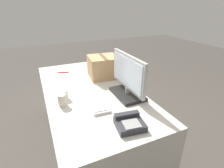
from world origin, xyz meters
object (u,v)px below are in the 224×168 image
(monitor, at_px, (128,79))
(spoon, at_px, (76,70))
(cardboard_box, at_px, (103,67))
(desk_phone, at_px, (129,123))
(pen_marker, at_px, (63,72))
(paper_cup_left, at_px, (65,94))
(keyboard, at_px, (96,101))
(paper_cup_right, at_px, (62,100))

(monitor, height_order, spoon, monitor)
(monitor, relative_size, cardboard_box, 1.51)
(cardboard_box, bearing_deg, spoon, -143.51)
(desk_phone, xyz_separation_m, pen_marker, (-1.28, -0.24, -0.02))
(paper_cup_left, bearing_deg, spoon, 158.28)
(cardboard_box, relative_size, pen_marker, 2.60)
(paper_cup_left, xyz_separation_m, cardboard_box, (-0.36, 0.53, 0.08))
(cardboard_box, distance_m, pen_marker, 0.55)
(monitor, height_order, cardboard_box, monitor)
(keyboard, distance_m, paper_cup_right, 0.29)
(paper_cup_right, bearing_deg, desk_phone, 38.24)
(paper_cup_left, height_order, spoon, paper_cup_left)
(paper_cup_right, height_order, cardboard_box, cardboard_box)
(paper_cup_right, xyz_separation_m, pen_marker, (-0.79, 0.14, -0.05))
(monitor, relative_size, paper_cup_left, 6.12)
(desk_phone, height_order, pen_marker, desk_phone)
(desk_phone, height_order, paper_cup_left, paper_cup_left)
(desk_phone, distance_m, spoon, 1.31)
(keyboard, relative_size, paper_cup_left, 4.92)
(desk_phone, relative_size, cardboard_box, 0.61)
(keyboard, bearing_deg, paper_cup_right, -98.98)
(keyboard, relative_size, paper_cup_right, 4.16)
(monitor, bearing_deg, keyboard, -91.81)
(desk_phone, bearing_deg, keyboard, -157.88)
(paper_cup_right, bearing_deg, cardboard_box, 129.45)
(spoon, distance_m, cardboard_box, 0.44)
(cardboard_box, xyz_separation_m, pen_marker, (-0.32, -0.43, -0.12))
(keyboard, xyz_separation_m, pen_marker, (-0.86, -0.14, -0.01))
(cardboard_box, bearing_deg, keyboard, -28.38)
(keyboard, distance_m, spoon, 0.88)
(paper_cup_left, bearing_deg, monitor, 72.14)
(cardboard_box, bearing_deg, pen_marker, -126.88)
(keyboard, bearing_deg, paper_cup_left, -121.09)
(monitor, relative_size, desk_phone, 2.50)
(monitor, height_order, pen_marker, monitor)
(paper_cup_left, bearing_deg, cardboard_box, 124.36)
(desk_phone, bearing_deg, cardboard_box, 177.47)
(keyboard, xyz_separation_m, paper_cup_left, (-0.17, -0.24, 0.03))
(keyboard, distance_m, paper_cup_left, 0.30)
(paper_cup_right, xyz_separation_m, spoon, (-0.81, 0.32, -0.05))
(paper_cup_left, distance_m, pen_marker, 0.69)
(spoon, xyz_separation_m, cardboard_box, (0.34, 0.25, 0.12))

